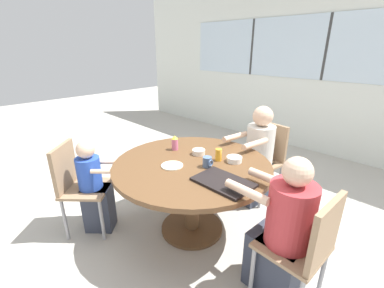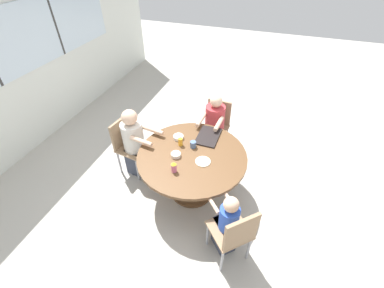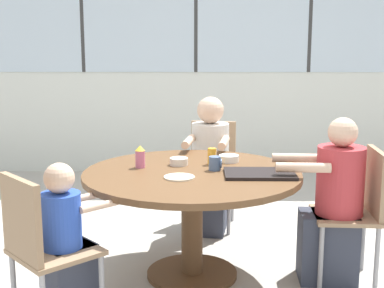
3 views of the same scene
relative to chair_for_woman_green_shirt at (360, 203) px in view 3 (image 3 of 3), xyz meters
name	(u,v)px [view 3 (image 3 of 3)]	position (x,y,z in m)	size (l,w,h in m)	color
ground_plane	(192,275)	(-1.07, 0.05, -0.52)	(16.00, 16.00, 0.00)	#B2ADA3
wall_back_with_windows	(196,52)	(-1.07, 2.98, 0.90)	(8.40, 0.08, 2.80)	silver
dining_table	(192,192)	(-1.07, 0.05, 0.06)	(1.41, 1.41, 0.72)	brown
chair_for_woman_green_shirt	(360,203)	(0.00, 0.00, 0.00)	(0.42, 0.42, 0.87)	#937556
chair_for_man_blue_shirt	(212,164)	(-0.92, 1.12, 0.00)	(0.45, 0.45, 0.87)	#937556
chair_for_toddler	(39,241)	(-1.85, -0.68, 0.00)	(0.57, 0.57, 0.87)	#937556
person_woman_green_shirt	(333,209)	(-0.17, 0.01, -0.04)	(0.58, 0.35, 1.08)	#333847
person_man_blue_shirt	(210,171)	(-0.94, 0.95, -0.02)	(0.38, 0.59, 1.10)	#333847
person_toddler	(67,251)	(-1.74, -0.58, -0.10)	(0.42, 0.42, 0.92)	#333847
food_tray_dark	(260,174)	(-0.65, -0.04, 0.20)	(0.44, 0.29, 0.02)	black
coffee_mug	(215,163)	(-0.92, 0.09, 0.24)	(0.08, 0.08, 0.09)	slate
sippy_cup	(140,156)	(-1.42, 0.16, 0.27)	(0.07, 0.07, 0.15)	#CC668C
juice_glass	(212,156)	(-0.94, 0.26, 0.25)	(0.06, 0.06, 0.11)	gold
bowl_white_shallow	(179,161)	(-1.16, 0.24, 0.22)	(0.12, 0.12, 0.05)	silver
bowl_cereal	(229,158)	(-0.82, 0.34, 0.22)	(0.14, 0.14, 0.05)	white
plate_tortillas	(179,177)	(-1.15, -0.11, 0.20)	(0.19, 0.19, 0.01)	beige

